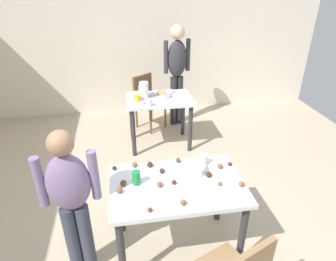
% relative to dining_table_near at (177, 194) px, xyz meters
% --- Properties ---
extents(ground_plane, '(6.40, 6.40, 0.00)m').
position_rel_dining_table_near_xyz_m(ground_plane, '(0.01, 0.12, -0.64)').
color(ground_plane, tan).
extents(wall_back, '(6.40, 0.10, 2.60)m').
position_rel_dining_table_near_xyz_m(wall_back, '(0.01, 3.32, 0.66)').
color(wall_back, beige).
rests_on(wall_back, ground_plane).
extents(dining_table_near, '(1.11, 0.71, 0.75)m').
position_rel_dining_table_near_xyz_m(dining_table_near, '(0.00, 0.00, 0.00)').
color(dining_table_near, silver).
rests_on(dining_table_near, ground_plane).
extents(dining_table_far, '(0.92, 0.62, 0.75)m').
position_rel_dining_table_near_xyz_m(dining_table_far, '(0.11, 1.91, -0.02)').
color(dining_table_far, silver).
rests_on(dining_table_far, ground_plane).
extents(chair_far_table, '(0.56, 0.56, 0.87)m').
position_rel_dining_table_near_xyz_m(chair_far_table, '(-0.00, 2.56, -0.14)').
color(chair_far_table, brown).
rests_on(chair_far_table, ground_plane).
extents(person_girl_near, '(0.45, 0.22, 1.36)m').
position_rel_dining_table_near_xyz_m(person_girl_near, '(-0.83, -0.09, 0.17)').
color(person_girl_near, '#383D4C').
rests_on(person_girl_near, ground_plane).
extents(person_adult_far, '(0.45, 0.27, 1.63)m').
position_rel_dining_table_near_xyz_m(person_adult_far, '(0.49, 2.59, 0.35)').
color(person_adult_far, '#28282D').
rests_on(person_adult_far, ground_plane).
extents(mixing_bowl, '(0.20, 0.20, 0.07)m').
position_rel_dining_table_near_xyz_m(mixing_bowl, '(0.17, 0.14, 0.15)').
color(mixing_bowl, white).
rests_on(mixing_bowl, dining_table_near).
extents(soda_can, '(0.07, 0.07, 0.12)m').
position_rel_dining_table_near_xyz_m(soda_can, '(-0.33, 0.05, 0.17)').
color(soda_can, '#198438').
rests_on(soda_can, dining_table_near).
extents(fork_near, '(0.17, 0.02, 0.01)m').
position_rel_dining_table_near_xyz_m(fork_near, '(-0.35, -0.11, 0.12)').
color(fork_near, silver).
rests_on(fork_near, dining_table_near).
extents(cup_near_0, '(0.07, 0.07, 0.10)m').
position_rel_dining_table_near_xyz_m(cup_near_0, '(0.28, 0.24, 0.16)').
color(cup_near_0, white).
rests_on(cup_near_0, dining_table_near).
extents(cake_ball_0, '(0.05, 0.05, 0.05)m').
position_rel_dining_table_near_xyz_m(cake_ball_0, '(-0.10, 0.17, 0.14)').
color(cake_ball_0, '#3D2319').
rests_on(cake_ball_0, dining_table_near).
extents(cake_ball_1, '(0.05, 0.05, 0.05)m').
position_rel_dining_table_near_xyz_m(cake_ball_1, '(-0.47, -0.04, 0.14)').
color(cake_ball_1, brown).
rests_on(cake_ball_1, dining_table_near).
extents(cake_ball_2, '(0.04, 0.04, 0.04)m').
position_rel_dining_table_near_xyz_m(cake_ball_2, '(-0.26, -0.29, 0.13)').
color(cake_ball_2, brown).
rests_on(cake_ball_2, dining_table_near).
extents(cake_ball_3, '(0.05, 0.05, 0.05)m').
position_rel_dining_table_near_xyz_m(cake_ball_3, '(-0.33, 0.30, 0.14)').
color(cake_ball_3, brown).
rests_on(cake_ball_3, dining_table_near).
extents(cake_ball_4, '(0.05, 0.05, 0.05)m').
position_rel_dining_table_near_xyz_m(cake_ball_4, '(0.41, 0.15, 0.14)').
color(cake_ball_4, brown).
rests_on(cake_ball_4, dining_table_near).
extents(cake_ball_5, '(0.04, 0.04, 0.04)m').
position_rel_dining_table_near_xyz_m(cake_ball_5, '(0.52, 0.18, 0.13)').
color(cake_ball_5, '#3D2319').
rests_on(cake_ball_5, dining_table_near).
extents(cake_ball_6, '(0.05, 0.05, 0.05)m').
position_rel_dining_table_near_xyz_m(cake_ball_6, '(-0.20, 0.27, 0.14)').
color(cake_ball_6, '#3D2319').
rests_on(cake_ball_6, dining_table_near).
extents(cake_ball_7, '(0.04, 0.04, 0.04)m').
position_rel_dining_table_near_xyz_m(cake_ball_7, '(0.34, -0.08, 0.13)').
color(cake_ball_7, brown).
rests_on(cake_ball_7, dining_table_near).
extents(cake_ball_8, '(0.05, 0.05, 0.05)m').
position_rel_dining_table_near_xyz_m(cake_ball_8, '(-0.44, 0.05, 0.14)').
color(cake_ball_8, brown).
rests_on(cake_ball_8, dining_table_near).
extents(cake_ball_9, '(0.05, 0.05, 0.05)m').
position_rel_dining_table_near_xyz_m(cake_ball_9, '(-0.01, -0.25, 0.14)').
color(cake_ball_9, brown).
rests_on(cake_ball_9, dining_table_near).
extents(cake_ball_10, '(0.04, 0.04, 0.04)m').
position_rel_dining_table_near_xyz_m(cake_ball_10, '(0.07, 0.30, 0.13)').
color(cake_ball_10, brown).
rests_on(cake_ball_10, dining_table_near).
extents(cake_ball_11, '(0.05, 0.05, 0.05)m').
position_rel_dining_table_near_xyz_m(cake_ball_11, '(0.51, -0.12, 0.14)').
color(cake_ball_11, brown).
rests_on(cake_ball_11, dining_table_near).
extents(cake_ball_12, '(0.05, 0.05, 0.05)m').
position_rel_dining_table_near_xyz_m(cake_ball_12, '(-0.15, -0.02, 0.14)').
color(cake_ball_12, brown).
rests_on(cake_ball_12, dining_table_near).
extents(cake_ball_13, '(0.05, 0.05, 0.05)m').
position_rel_dining_table_near_xyz_m(cake_ball_13, '(0.28, 0.04, 0.14)').
color(cake_ball_13, '#3D2319').
rests_on(cake_ball_13, dining_table_near).
extents(cake_ball_14, '(0.04, 0.04, 0.04)m').
position_rel_dining_table_near_xyz_m(cake_ball_14, '(-0.51, 0.28, 0.13)').
color(cake_ball_14, '#3D2319').
rests_on(cake_ball_14, dining_table_near).
extents(cake_ball_15, '(0.04, 0.04, 0.04)m').
position_rel_dining_table_near_xyz_m(cake_ball_15, '(-0.03, -0.00, 0.13)').
color(cake_ball_15, '#3D2319').
rests_on(cake_ball_15, dining_table_near).
extents(pitcher_far, '(0.13, 0.13, 0.24)m').
position_rel_dining_table_near_xyz_m(pitcher_far, '(-0.10, 1.94, 0.23)').
color(pitcher_far, white).
rests_on(pitcher_far, dining_table_far).
extents(cup_far_0, '(0.07, 0.07, 0.10)m').
position_rel_dining_table_near_xyz_m(cup_far_0, '(-0.12, 2.17, 0.16)').
color(cup_far_0, white).
rests_on(cup_far_0, dining_table_far).
extents(cup_far_1, '(0.09, 0.09, 0.09)m').
position_rel_dining_table_near_xyz_m(cup_far_1, '(-0.20, 1.83, 0.16)').
color(cup_far_1, yellow).
rests_on(cup_far_1, dining_table_far).
extents(cup_far_2, '(0.08, 0.08, 0.10)m').
position_rel_dining_table_near_xyz_m(cup_far_2, '(-0.06, 1.65, 0.16)').
color(cup_far_2, white).
rests_on(cup_far_2, dining_table_far).
extents(donut_far_0, '(0.14, 0.14, 0.04)m').
position_rel_dining_table_near_xyz_m(donut_far_0, '(-0.20, 2.10, 0.13)').
color(donut_far_0, white).
rests_on(donut_far_0, dining_table_far).
extents(donut_far_1, '(0.12, 0.12, 0.04)m').
position_rel_dining_table_near_xyz_m(donut_far_1, '(0.30, 2.11, 0.13)').
color(donut_far_1, white).
rests_on(donut_far_1, dining_table_far).
extents(donut_far_2, '(0.13, 0.13, 0.04)m').
position_rel_dining_table_near_xyz_m(donut_far_2, '(0.23, 1.95, 0.13)').
color(donut_far_2, pink).
rests_on(donut_far_2, dining_table_far).
extents(donut_far_3, '(0.11, 0.11, 0.03)m').
position_rel_dining_table_near_xyz_m(donut_far_3, '(0.02, 2.06, 0.13)').
color(donut_far_3, white).
rests_on(donut_far_3, dining_table_far).
extents(donut_far_4, '(0.10, 0.10, 0.03)m').
position_rel_dining_table_near_xyz_m(donut_far_4, '(-0.12, 1.77, 0.13)').
color(donut_far_4, pink).
rests_on(donut_far_4, dining_table_far).
extents(donut_far_5, '(0.13, 0.13, 0.04)m').
position_rel_dining_table_near_xyz_m(donut_far_5, '(0.16, 2.07, 0.13)').
color(donut_far_5, gold).
rests_on(donut_far_5, dining_table_far).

